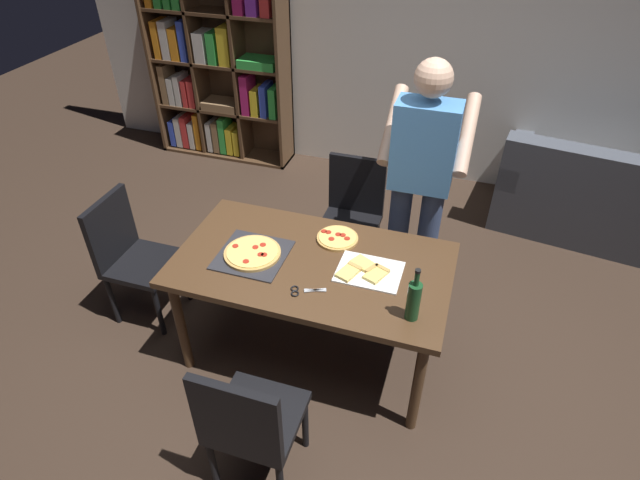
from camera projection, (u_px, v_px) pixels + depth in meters
name	position (u px, v px, depth m)	size (l,w,h in m)	color
ground_plane	(313.00, 349.00, 3.42)	(12.00, 12.00, 0.00)	#38281E
back_wall	(405.00, 26.00, 4.54)	(6.40, 0.10, 2.80)	silver
dining_table	(312.00, 272.00, 3.01)	(1.59, 0.89, 0.75)	#4C331E
chair_near_camera	(249.00, 422.00, 2.41)	(0.42, 0.42, 0.90)	black
chair_far_side	(352.00, 210.00, 3.82)	(0.42, 0.42, 0.90)	black
chair_left_end	(130.00, 252.00, 3.43)	(0.42, 0.42, 0.90)	black
couch	(605.00, 203.00, 4.28)	(1.81, 1.09, 0.85)	#4C515B
bookshelf	(216.00, 64.00, 5.09)	(1.40, 0.35, 1.95)	#513823
person_serving_pizza	(420.00, 178.00, 3.24)	(0.55, 0.54, 1.75)	#38476B
pepperoni_pizza_on_tray	(252.00, 254.00, 3.00)	(0.39, 0.39, 0.04)	#2D2D33
pizza_slices_on_towel	(367.00, 271.00, 2.89)	(0.36, 0.28, 0.03)	white
wine_bottle	(414.00, 300.00, 2.55)	(0.07, 0.07, 0.32)	#194723
kitchen_scissors	(302.00, 291.00, 2.77)	(0.20, 0.12, 0.01)	silver
second_pizza_plain	(337.00, 238.00, 3.13)	(0.25, 0.25, 0.03)	tan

